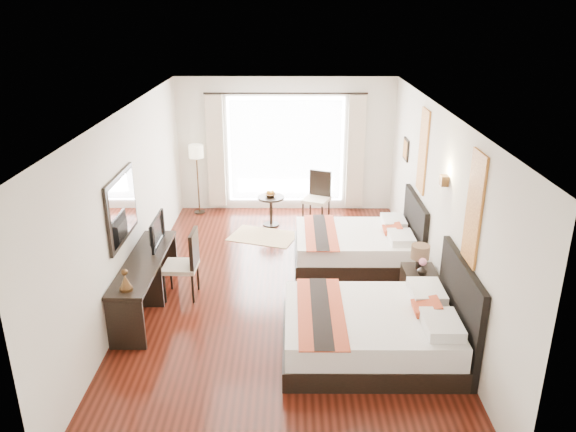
{
  "coord_description": "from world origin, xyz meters",
  "views": [
    {
      "loc": [
        0.1,
        -7.7,
        4.19
      ],
      "look_at": [
        0.07,
        0.12,
        1.2
      ],
      "focal_mm": 35.0,
      "sensor_mm": 36.0,
      "label": 1
    }
  ],
  "objects_px": {
    "vase": "(422,274)",
    "bed_near": "(377,329)",
    "nightstand": "(419,288)",
    "floor_lamp": "(196,156)",
    "television": "(152,231)",
    "console_desk": "(146,284)",
    "fruit_bowl": "(270,195)",
    "side_table": "(271,211)",
    "window_chair": "(316,207)",
    "bed_far": "(359,245)",
    "desk_chair": "(183,277)",
    "table_lamp": "(420,254)"
  },
  "relations": [
    {
      "from": "bed_far",
      "to": "vase",
      "type": "height_order",
      "value": "bed_far"
    },
    {
      "from": "bed_near",
      "to": "fruit_bowl",
      "type": "relative_size",
      "value": 9.92
    },
    {
      "from": "vase",
      "to": "floor_lamp",
      "type": "relative_size",
      "value": 0.1
    },
    {
      "from": "bed_far",
      "to": "vase",
      "type": "relative_size",
      "value": 14.11
    },
    {
      "from": "nightstand",
      "to": "television",
      "type": "relative_size",
      "value": 0.75
    },
    {
      "from": "desk_chair",
      "to": "floor_lamp",
      "type": "xyz_separation_m",
      "value": [
        -0.31,
        3.6,
        0.91
      ]
    },
    {
      "from": "console_desk",
      "to": "fruit_bowl",
      "type": "bearing_deg",
      "value": 62.33
    },
    {
      "from": "fruit_bowl",
      "to": "window_chair",
      "type": "height_order",
      "value": "window_chair"
    },
    {
      "from": "side_table",
      "to": "vase",
      "type": "bearing_deg",
      "value": -55.41
    },
    {
      "from": "table_lamp",
      "to": "side_table",
      "type": "bearing_deg",
      "value": 126.3
    },
    {
      "from": "vase",
      "to": "console_desk",
      "type": "distance_m",
      "value": 3.97
    },
    {
      "from": "television",
      "to": "bed_far",
      "type": "bearing_deg",
      "value": -73.03
    },
    {
      "from": "vase",
      "to": "bed_near",
      "type": "bearing_deg",
      "value": -126.17
    },
    {
      "from": "bed_far",
      "to": "desk_chair",
      "type": "xyz_separation_m",
      "value": [
        -2.79,
        -1.24,
        0.02
      ]
    },
    {
      "from": "side_table",
      "to": "fruit_bowl",
      "type": "height_order",
      "value": "fruit_bowl"
    },
    {
      "from": "fruit_bowl",
      "to": "vase",
      "type": "bearing_deg",
      "value": -55.35
    },
    {
      "from": "bed_far",
      "to": "desk_chair",
      "type": "height_order",
      "value": "bed_far"
    },
    {
      "from": "nightstand",
      "to": "vase",
      "type": "xyz_separation_m",
      "value": [
        -0.01,
        -0.12,
        0.29
      ]
    },
    {
      "from": "bed_far",
      "to": "television",
      "type": "xyz_separation_m",
      "value": [
        -3.25,
        -1.02,
        0.68
      ]
    },
    {
      "from": "bed_far",
      "to": "television",
      "type": "distance_m",
      "value": 3.47
    },
    {
      "from": "table_lamp",
      "to": "side_table",
      "type": "xyz_separation_m",
      "value": [
        -2.26,
        3.08,
        -0.49
      ]
    },
    {
      "from": "table_lamp",
      "to": "floor_lamp",
      "type": "height_order",
      "value": "floor_lamp"
    },
    {
      "from": "vase",
      "to": "television",
      "type": "height_order",
      "value": "television"
    },
    {
      "from": "television",
      "to": "floor_lamp",
      "type": "bearing_deg",
      "value": -2.93
    },
    {
      "from": "nightstand",
      "to": "vase",
      "type": "bearing_deg",
      "value": -95.5
    },
    {
      "from": "table_lamp",
      "to": "vase",
      "type": "xyz_separation_m",
      "value": [
        -0.0,
        -0.2,
        -0.22
      ]
    },
    {
      "from": "table_lamp",
      "to": "floor_lamp",
      "type": "bearing_deg",
      "value": 135.18
    },
    {
      "from": "vase",
      "to": "television",
      "type": "xyz_separation_m",
      "value": [
        -3.94,
        0.6,
        0.4
      ]
    },
    {
      "from": "nightstand",
      "to": "television",
      "type": "xyz_separation_m",
      "value": [
        -3.96,
        0.47,
        0.7
      ]
    },
    {
      "from": "television",
      "to": "window_chair",
      "type": "bearing_deg",
      "value": -42.68
    },
    {
      "from": "bed_far",
      "to": "fruit_bowl",
      "type": "distance_m",
      "value": 2.31
    },
    {
      "from": "side_table",
      "to": "window_chair",
      "type": "distance_m",
      "value": 0.93
    },
    {
      "from": "nightstand",
      "to": "floor_lamp",
      "type": "distance_m",
      "value": 5.5
    },
    {
      "from": "television",
      "to": "fruit_bowl",
      "type": "bearing_deg",
      "value": -32.49
    },
    {
      "from": "bed_near",
      "to": "floor_lamp",
      "type": "relative_size",
      "value": 1.52
    },
    {
      "from": "nightstand",
      "to": "desk_chair",
      "type": "xyz_separation_m",
      "value": [
        -3.5,
        0.25,
        0.05
      ]
    },
    {
      "from": "television",
      "to": "fruit_bowl",
      "type": "xyz_separation_m",
      "value": [
        1.68,
        2.68,
        -0.35
      ]
    },
    {
      "from": "vase",
      "to": "console_desk",
      "type": "height_order",
      "value": "console_desk"
    },
    {
      "from": "bed_far",
      "to": "fruit_bowl",
      "type": "relative_size",
      "value": 9.16
    },
    {
      "from": "floor_lamp",
      "to": "side_table",
      "type": "relative_size",
      "value": 2.43
    },
    {
      "from": "table_lamp",
      "to": "vase",
      "type": "relative_size",
      "value": 2.91
    },
    {
      "from": "bed_near",
      "to": "television",
      "type": "bearing_deg",
      "value": 152.23
    },
    {
      "from": "console_desk",
      "to": "bed_near",
      "type": "bearing_deg",
      "value": -19.31
    },
    {
      "from": "fruit_bowl",
      "to": "window_chair",
      "type": "xyz_separation_m",
      "value": [
        0.92,
        0.18,
        -0.32
      ]
    },
    {
      "from": "nightstand",
      "to": "bed_near",
      "type": "bearing_deg",
      "value": -123.6
    },
    {
      "from": "side_table",
      "to": "table_lamp",
      "type": "bearing_deg",
      "value": -53.7
    },
    {
      "from": "window_chair",
      "to": "fruit_bowl",
      "type": "bearing_deg",
      "value": -55.44
    },
    {
      "from": "table_lamp",
      "to": "desk_chair",
      "type": "relative_size",
      "value": 0.4
    },
    {
      "from": "vase",
      "to": "desk_chair",
      "type": "height_order",
      "value": "desk_chair"
    },
    {
      "from": "nightstand",
      "to": "side_table",
      "type": "distance_m",
      "value": 3.88
    }
  ]
}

